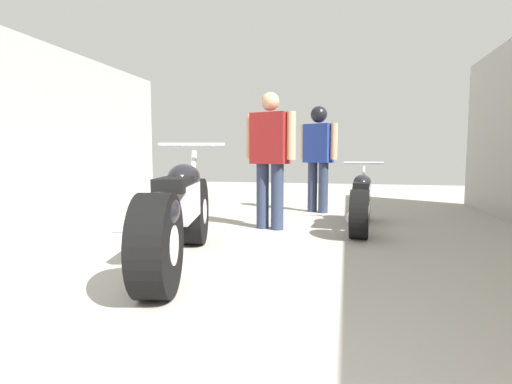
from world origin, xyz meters
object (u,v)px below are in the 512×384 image
Objects in this scene: motorcycle_maroon_cruiser at (178,214)px; motorcycle_black_naked at (361,202)px; mechanic_in_blue at (270,153)px; mechanic_with_helmet at (318,149)px.

motorcycle_maroon_cruiser reaches higher than motorcycle_black_naked.
mechanic_in_blue is 0.99× the size of mechanic_with_helmet.
mechanic_with_helmet is at bearing 114.67° from motorcycle_black_naked.
mechanic_in_blue is 1.73m from mechanic_with_helmet.
mechanic_with_helmet is at bearing 75.31° from motorcycle_maroon_cruiser.
mechanic_in_blue is at bearing -168.37° from motorcycle_black_naked.
mechanic_with_helmet is at bearing 73.47° from mechanic_in_blue.
motorcycle_maroon_cruiser is 1.32× the size of mechanic_in_blue.
motorcycle_black_naked is (1.57, 2.10, -0.10)m from motorcycle_maroon_cruiser.
motorcycle_maroon_cruiser is at bearing -126.89° from motorcycle_black_naked.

